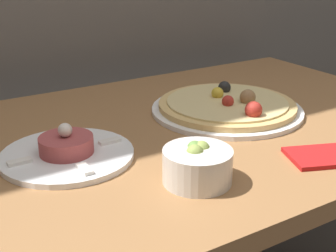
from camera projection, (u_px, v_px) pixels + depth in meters
dining_table at (172, 176)px, 0.99m from camera, size 1.22×0.73×0.75m
pizza_plate at (228, 106)px, 1.04m from camera, size 0.33×0.33×0.05m
tartare_plate at (67, 151)px, 0.82m from camera, size 0.23×0.23×0.06m
small_bowl at (197, 165)px, 0.73m from camera, size 0.11×0.11×0.06m
napkin at (329, 156)px, 0.82m from camera, size 0.16×0.13×0.01m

